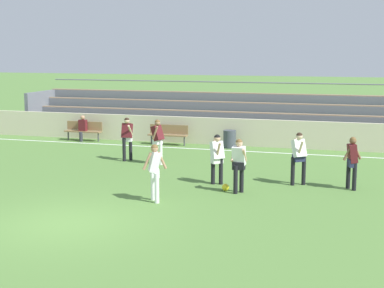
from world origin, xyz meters
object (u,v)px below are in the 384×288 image
object	(u,v)px
player_dark_wide_right	(158,138)
bench_near_wall_gap	(168,133)
bleacher_stand	(275,116)
player_white_on_ball	(239,161)
bench_near_bin	(84,129)
player_dark_dropping_back	(352,158)
spectator_seated	(82,126)
player_white_deep_cover	(217,155)
player_white_challenging	(299,154)
player_white_trailing_run	(155,168)
player_dark_overlapping	(127,135)
soccer_ball	(225,187)
trash_bin	(230,139)

from	to	relation	value
player_dark_wide_right	bench_near_wall_gap	bearing A→B (deg)	103.63
bleacher_stand	player_white_on_ball	bearing A→B (deg)	-87.49
bench_near_bin	player_white_on_ball	bearing A→B (deg)	-40.67
bench_near_wall_gap	player_dark_dropping_back	size ratio (longest dim) A/B	1.10
spectator_seated	player_white_deep_cover	world-z (taller)	player_white_deep_cover
player_white_deep_cover	player_white_challenging	bearing A→B (deg)	14.01
player_white_trailing_run	player_white_on_ball	bearing A→B (deg)	38.35
player_dark_overlapping	soccer_ball	size ratio (longest dim) A/B	7.65
player_white_challenging	soccer_ball	bearing A→B (deg)	-145.33
player_white_on_ball	player_white_challenging	world-z (taller)	player_white_challenging
spectator_seated	player_white_deep_cover	xyz separation A→B (m)	(8.17, -6.75, 0.25)
player_dark_dropping_back	player_white_on_ball	bearing A→B (deg)	-156.44
bench_near_wall_gap	player_dark_wide_right	size ratio (longest dim) A/B	1.06
bleacher_stand	bench_near_wall_gap	bearing A→B (deg)	-146.41
player_white_on_ball	player_dark_dropping_back	bearing A→B (deg)	23.56
player_white_trailing_run	trash_bin	bearing A→B (deg)	89.78
player_white_deep_cover	player_dark_dropping_back	distance (m)	4.17
trash_bin	player_dark_dropping_back	bearing A→B (deg)	-50.49
player_white_challenging	player_dark_overlapping	world-z (taller)	player_white_challenging
player_white_challenging	bench_near_wall_gap	bearing A→B (deg)	136.04
spectator_seated	player_dark_wide_right	xyz separation A→B (m)	(5.26, -4.24, 0.31)
bleacher_stand	player_white_trailing_run	xyz separation A→B (m)	(-1.60, -12.35, -0.15)
bench_near_wall_gap	player_white_challenging	distance (m)	9.00
trash_bin	player_white_deep_cover	distance (m)	6.99
bleacher_stand	soccer_ball	size ratio (longest dim) A/B	114.56
bleacher_stand	bench_near_bin	distance (m)	9.10
trash_bin	player_dark_dropping_back	distance (m)	8.30
player_white_deep_cover	player_dark_overlapping	bearing A→B (deg)	146.39
bench_near_wall_gap	trash_bin	bearing A→B (deg)	0.17
bench_near_bin	player_dark_wide_right	world-z (taller)	player_dark_wide_right
spectator_seated	player_white_on_ball	bearing A→B (deg)	-40.25
bleacher_stand	player_white_deep_cover	world-z (taller)	bleacher_stand
bench_near_wall_gap	player_dark_wide_right	distance (m)	4.50
spectator_seated	soccer_ball	bearing A→B (deg)	-41.10
bench_near_wall_gap	trash_bin	world-z (taller)	bench_near_wall_gap
bench_near_wall_gap	bench_near_bin	distance (m)	4.20
bench_near_wall_gap	player_white_deep_cover	bearing A→B (deg)	-59.99
player_white_on_ball	player_dark_wide_right	size ratio (longest dim) A/B	0.97
bleacher_stand	soccer_ball	distance (m)	10.62
player_dark_overlapping	player_dark_dropping_back	xyz separation A→B (m)	(8.41, -2.36, -0.03)
player_white_on_ball	player_white_challenging	size ratio (longest dim) A/B	0.97
soccer_ball	bench_near_wall_gap	bearing A→B (deg)	120.08
trash_bin	soccer_ball	world-z (taller)	trash_bin
player_dark_dropping_back	player_white_trailing_run	bearing A→B (deg)	-150.12
trash_bin	player_dark_overlapping	bearing A→B (deg)	-127.89
player_dark_wide_right	trash_bin	bearing A→B (deg)	67.83
bench_near_bin	player_dark_wide_right	xyz separation A→B (m)	(5.26, -4.35, 0.47)
bench_near_wall_gap	player_white_trailing_run	xyz separation A→B (m)	(2.80, -9.43, 0.43)
player_white_trailing_run	soccer_ball	world-z (taller)	player_white_trailing_run
player_dark_dropping_back	bench_near_wall_gap	bearing A→B (deg)	141.77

